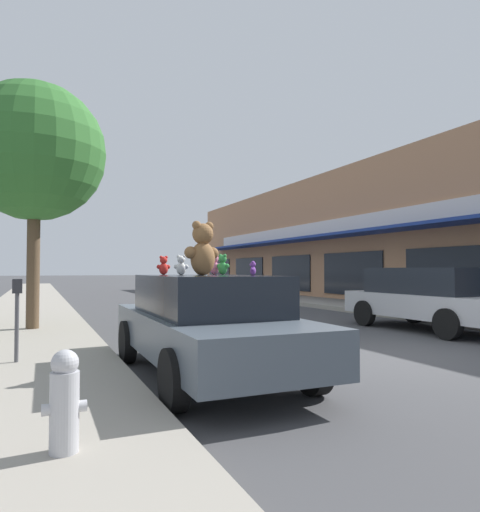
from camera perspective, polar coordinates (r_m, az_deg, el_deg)
name	(u,v)px	position (r m, az deg, el deg)	size (l,w,h in m)	color
ground_plane	(393,358)	(8.80, 18.60, -11.96)	(260.00, 260.00, 0.00)	#424244
sidewalk_near	(14,389)	(6.56, -26.44, -14.71)	(2.96, 90.00, 0.17)	gray
storefront_row	(437,237)	(25.65, 23.39, 2.23)	(12.41, 39.49, 6.58)	tan
plush_art_car	(207,322)	(6.83, -4.18, -8.24)	(2.04, 4.76, 1.49)	#4C5660
teddy_bear_giant	(203,249)	(6.74, -4.70, 0.83)	(0.61, 0.41, 0.80)	olive
teddy_bear_purple	(253,268)	(6.86, 1.62, -1.56)	(0.14, 0.16, 0.22)	purple
teddy_bear_pink	(215,265)	(8.10, -3.20, -1.07)	(0.22, 0.27, 0.37)	pink
teddy_bear_yellow	(199,266)	(7.65, -5.10, -1.24)	(0.24, 0.16, 0.31)	yellow
teddy_bear_blue	(200,265)	(7.04, -5.00, -1.12)	(0.18, 0.25, 0.33)	blue
teddy_bear_green	(223,265)	(7.90, -2.18, -1.09)	(0.21, 0.27, 0.36)	green
teddy_bear_red	(164,266)	(7.74, -9.54, -1.19)	(0.23, 0.14, 0.32)	red
teddy_bear_white	(181,265)	(7.27, -7.37, -1.17)	(0.24, 0.17, 0.32)	white
parked_car_far_center	(428,296)	(12.93, 22.45, -4.67)	(2.03, 4.58, 1.63)	#B7B7BC
street_tree	(35,152)	(12.43, -24.27, 11.72)	(3.36, 3.36, 5.97)	brown
fire_hydrant	(65,401)	(3.95, -21.09, -16.53)	(0.33, 0.22, 0.79)	#B2B2B7
parking_meter	(17,309)	(7.82, -26.10, -5.97)	(0.14, 0.10, 1.27)	#4C4C51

